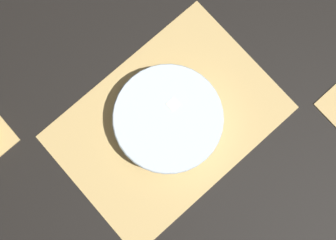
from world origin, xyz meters
TOP-DOWN VIEW (x-y plane):
  - ground_plane at (0.00, 0.00)m, footprint 6.00×6.00m
  - bamboo_mat_center at (0.00, 0.00)m, footprint 0.51×0.36m
  - fruit_salad_bowl at (0.00, 0.00)m, footprint 0.25×0.25m

SIDE VIEW (x-z plane):
  - ground_plane at x=0.00m, z-range 0.00..0.00m
  - bamboo_mat_center at x=0.00m, z-range 0.00..0.01m
  - fruit_salad_bowl at x=0.00m, z-range 0.01..0.07m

